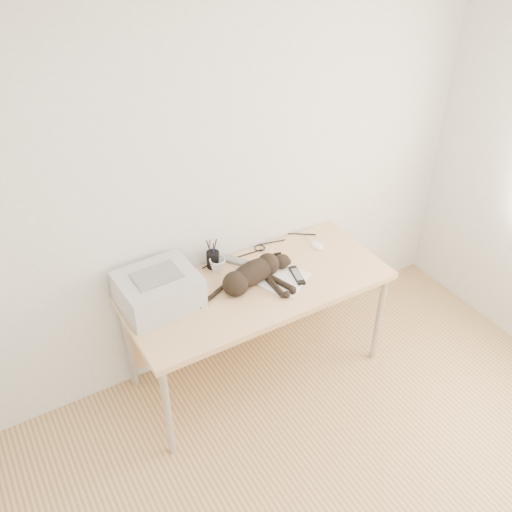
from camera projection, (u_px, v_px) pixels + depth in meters
wall_back at (226, 176)px, 3.33m from camera, size 3.50×0.00×3.50m
desk at (250, 293)px, 3.55m from camera, size 1.60×0.70×0.74m
printer at (158, 289)px, 3.21m from camera, size 0.45×0.38×0.20m
papers at (286, 280)px, 3.43m from camera, size 0.35×0.30×0.01m
cat at (251, 276)px, 3.37m from camera, size 0.68×0.32×0.15m
mug at (218, 265)px, 3.48m from camera, size 0.14×0.14×0.09m
pen_cup at (213, 259)px, 3.52m from camera, size 0.08×0.08×0.21m
remote_grey at (237, 261)px, 3.58m from camera, size 0.16×0.20×0.02m
remote_black at (297, 276)px, 3.46m from camera, size 0.09×0.18×0.02m
mouse at (317, 244)px, 3.72m from camera, size 0.07×0.12×0.04m
cable_tangle at (233, 257)px, 3.62m from camera, size 1.36×0.08×0.01m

